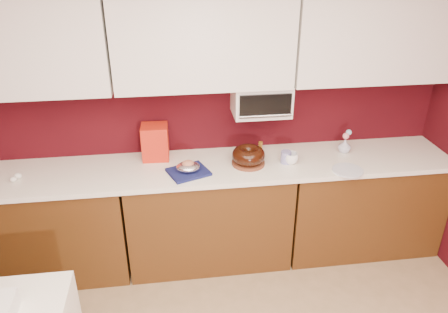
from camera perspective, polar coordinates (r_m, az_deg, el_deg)
name	(u,v)px	position (r m, az deg, el deg)	size (l,w,h in m)	color
wall_back	(203,110)	(3.60, -2.75, 6.07)	(4.00, 0.02, 2.50)	#3D080E
base_cabinet_left	(44,227)	(3.84, -22.45, -8.54)	(1.31, 0.58, 0.86)	#4C2B0F
base_cabinet_center	(209,215)	(3.71, -2.03, -7.59)	(1.31, 0.58, 0.86)	#4C2B0F
base_cabinet_right	(359,203)	(4.04, 17.26, -5.81)	(1.31, 0.58, 0.86)	#4C2B0F
countertop	(208,168)	(3.47, -2.15, -1.45)	(4.00, 0.62, 0.04)	white
upper_cabinet_left	(11,46)	(3.43, -26.10, 12.85)	(1.31, 0.33, 0.70)	white
upper_cabinet_center	(203,40)	(3.28, -2.71, 14.91)	(1.31, 0.33, 0.70)	white
upper_cabinet_right	(377,35)	(3.64, 19.41, 14.70)	(1.31, 0.33, 0.70)	white
toaster_oven	(261,99)	(3.49, 4.86, 7.49)	(0.45, 0.30, 0.25)	white
toaster_oven_door	(265,106)	(3.34, 5.44, 6.59)	(0.40, 0.02, 0.18)	black
toaster_oven_handle	(265,116)	(3.36, 5.44, 5.30)	(0.02, 0.02, 0.42)	silver
cake_base	(248,163)	(3.48, 3.19, -0.83)	(0.26, 0.26, 0.02)	brown
bundt_cake	(248,155)	(3.45, 3.22, 0.17)	(0.26, 0.26, 0.11)	black
navy_towel	(188,172)	(3.35, -4.68, -2.02)	(0.29, 0.24, 0.02)	#14194C
foil_ham_nest	(188,167)	(3.33, -4.70, -1.36)	(0.18, 0.15, 0.07)	white
roasted_ham	(188,164)	(3.32, -4.72, -0.98)	(0.09, 0.08, 0.06)	#BC7356
pandoro_box	(155,142)	(3.56, -8.97, 1.89)	(0.21, 0.19, 0.29)	#AC0B13
dark_pan	(250,154)	(3.62, 3.35, 0.38)	(0.19, 0.19, 0.03)	black
coffee_mug	(291,157)	(3.51, 8.76, -0.09)	(0.10, 0.10, 0.11)	white
blue_jar	(286,157)	(3.51, 8.09, -0.08)	(0.08, 0.08, 0.10)	navy
flower_vase	(345,145)	(3.79, 15.48, 1.44)	(0.09, 0.09, 0.13)	#B3B5CB
flower_pink	(346,136)	(3.75, 15.64, 2.60)	(0.05, 0.05, 0.05)	pink
flower_blue	(349,132)	(3.77, 15.99, 3.05)	(0.05, 0.05, 0.05)	#90C9E7
china_plate	(348,170)	(3.51, 15.85, -1.75)	(0.24, 0.24, 0.01)	silver
amber_bottle	(260,147)	(3.65, 4.78, 1.19)	(0.03, 0.03, 0.10)	brown
egg_left	(18,176)	(3.61, -25.35, -2.30)	(0.06, 0.05, 0.05)	silver
egg_right	(13,179)	(3.58, -25.83, -2.69)	(0.05, 0.04, 0.04)	silver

